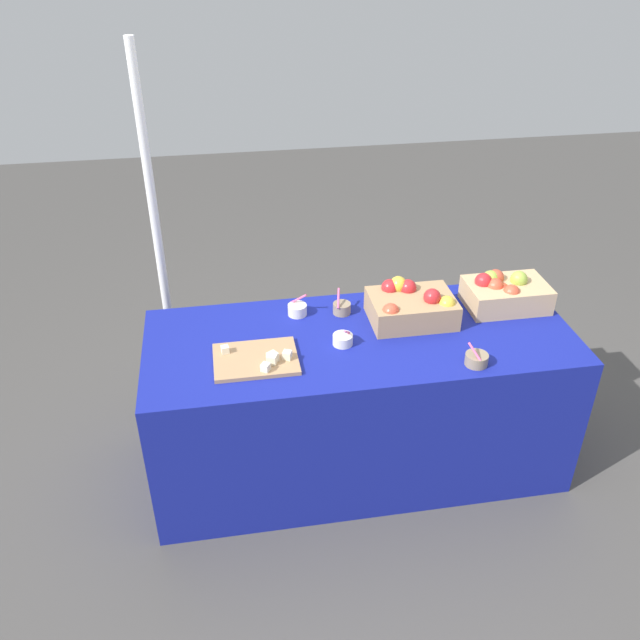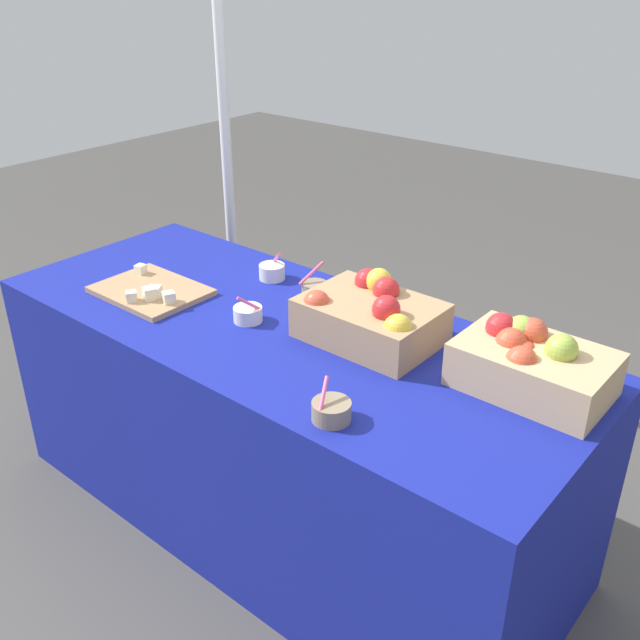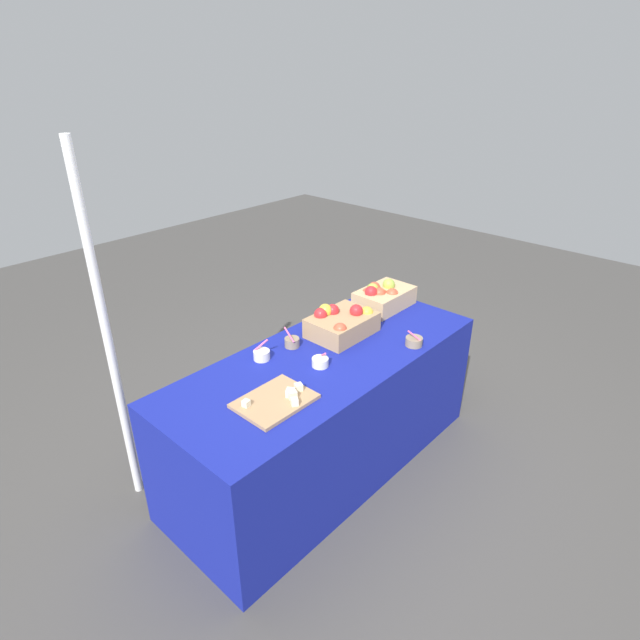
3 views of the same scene
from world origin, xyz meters
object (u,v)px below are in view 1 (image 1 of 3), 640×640
sample_bowl_mid (297,310)px  sample_bowl_far (343,339)px  apple_crate_middle (412,306)px  cutting_board_front (257,359)px  tent_pole (159,246)px  sample_bowl_near (342,308)px  sample_bowl_extra (476,359)px  apple_crate_left (504,292)px

sample_bowl_mid → sample_bowl_far: (0.16, -0.28, -0.00)m
apple_crate_middle → sample_bowl_mid: (-0.51, 0.13, -0.04)m
cutting_board_front → sample_bowl_mid: sample_bowl_mid is taller
cutting_board_front → tent_pole: size_ratio=0.18×
cutting_board_front → sample_bowl_near: bearing=37.4°
apple_crate_middle → sample_bowl_near: 0.33m
apple_crate_middle → tent_pole: (-1.13, 0.53, 0.14)m
apple_crate_middle → sample_bowl_far: (-0.35, -0.15, -0.05)m
cutting_board_front → tent_pole: (-0.41, 0.74, 0.20)m
sample_bowl_near → sample_bowl_far: (-0.05, -0.26, -0.00)m
cutting_board_front → sample_bowl_mid: (0.22, 0.34, 0.01)m
sample_bowl_near → sample_bowl_far: sample_bowl_near is taller
sample_bowl_near → sample_bowl_extra: (0.47, -0.49, -0.00)m
apple_crate_middle → sample_bowl_mid: 0.53m
cutting_board_front → tent_pole: 0.87m
cutting_board_front → sample_bowl_near: 0.53m
cutting_board_front → apple_crate_middle: bearing=16.5°
sample_bowl_extra → tent_pole: 1.60m
sample_bowl_extra → tent_pole: bearing=144.9°
sample_bowl_far → tent_pole: tent_pole is taller
sample_bowl_near → tent_pole: (-0.83, 0.42, 0.19)m
apple_crate_middle → sample_bowl_near: bearing=160.4°
sample_bowl_extra → cutting_board_front: bearing=169.2°
sample_bowl_near → tent_pole: size_ratio=0.06×
apple_crate_left → tent_pole: tent_pole is taller
apple_crate_middle → cutting_board_front: (-0.73, -0.22, -0.06)m
apple_crate_left → apple_crate_middle: 0.46m
apple_crate_left → sample_bowl_far: apple_crate_left is taller
sample_bowl_near → sample_bowl_far: size_ratio=1.16×
sample_bowl_far → tent_pole: size_ratio=0.05×
apple_crate_left → sample_bowl_mid: (-0.97, 0.08, -0.05)m
sample_bowl_far → sample_bowl_near: bearing=80.0°
apple_crate_middle → sample_bowl_mid: size_ratio=3.53×
tent_pole → cutting_board_front: bearing=-61.3°
apple_crate_left → apple_crate_middle: size_ratio=0.99×
cutting_board_front → tent_pole: bearing=118.7°
cutting_board_front → sample_bowl_extra: size_ratio=3.51×
sample_bowl_near → sample_bowl_extra: 0.68m
sample_bowl_near → sample_bowl_mid: same height
apple_crate_middle → sample_bowl_extra: 0.42m
sample_bowl_mid → apple_crate_left: bearing=-4.7°
apple_crate_middle → sample_bowl_near: apple_crate_middle is taller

